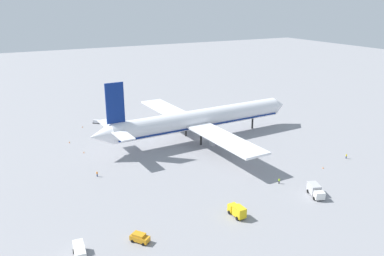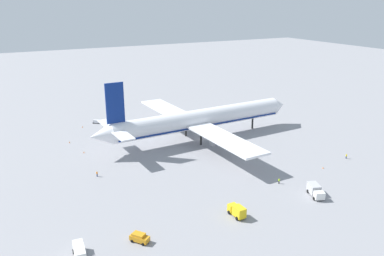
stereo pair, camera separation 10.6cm
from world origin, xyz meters
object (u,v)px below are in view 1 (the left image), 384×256
Objects in this scene: airliner at (198,120)px; traffic_cone_1 at (70,142)px; ground_worker_0 at (97,174)px; service_truck_0 at (315,190)px; baggage_cart_0 at (96,121)px; traffic_cone_0 at (161,109)px; ground_worker_1 at (346,156)px; service_truck_1 at (237,211)px; ground_worker_2 at (279,181)px; traffic_cone_4 at (82,127)px; service_van at (140,237)px; traffic_cone_3 at (84,152)px; service_truck_2 at (80,252)px; traffic_cone_2 at (323,168)px.

airliner is 146.29× the size of traffic_cone_1.
ground_worker_0 is at bearing -160.83° from airliner.
service_truck_0 is 3.96× the size of ground_worker_0.
baggage_cart_0 is 32.90m from traffic_cone_0.
ground_worker_1 is (61.53, -74.81, 0.01)m from baggage_cart_0.
traffic_cone_1 is (-25.09, 69.21, -1.24)m from service_truck_1.
service_truck_1 is 3.15× the size of ground_worker_2.
traffic_cone_4 is (-16.97, 85.08, -1.24)m from service_truck_1.
traffic_cone_0 is at bearing 14.27° from traffic_cone_4.
traffic_cone_1 is at bearing 124.90° from service_truck_0.
ground_worker_0 is 3.08× the size of traffic_cone_4.
service_van is 7.99× the size of traffic_cone_4.
ground_worker_0 is at bearing 122.51° from service_truck_1.
traffic_cone_1 is at bearing 109.93° from service_truck_1.
service_truck_1 is (-23.79, 0.86, -0.02)m from service_truck_0.
baggage_cart_0 is at bearing 75.71° from ground_worker_0.
ground_worker_0 is 3.08× the size of traffic_cone_3.
ground_worker_1 is at bearing 27.23° from service_truck_0.
traffic_cone_4 is at bearing 133.33° from ground_worker_1.
traffic_cone_4 is at bearing 85.27° from service_van.
baggage_cart_0 reaches higher than traffic_cone_3.
service_truck_1 is (-17.42, -51.24, -6.06)m from airliner.
traffic_cone_1 is at bearing 80.62° from service_truck_2.
airliner is 25.69× the size of baggage_cart_0.
ground_worker_0 reaches higher than baggage_cart_0.
service_van is (-23.92, 1.08, -0.48)m from service_truck_1.
ground_worker_1 is (33.51, -38.14, -6.76)m from airliner.
traffic_cone_4 is (6.60, 48.09, -0.59)m from ground_worker_0.
traffic_cone_0 is (32.15, 6.96, -0.53)m from baggage_cart_0.
service_truck_0 reaches higher than traffic_cone_0.
traffic_cone_0 is at bearing 28.83° from traffic_cone_1.
service_truck_1 is at bearing -83.12° from baggage_cart_0.
service_truck_1 is 73.63m from traffic_cone_1.
service_truck_0 is 10.57m from ground_worker_2.
traffic_cone_2 is (62.11, -26.19, -0.59)m from ground_worker_0.
service_van is 56.08m from traffic_cone_3.
service_van is 44.65m from ground_worker_2.
ground_worker_2 reaches higher than traffic_cone_4.
ground_worker_1 is (74.50, -23.89, -0.05)m from ground_worker_0.
baggage_cart_0 is (13.31, 86.84, -0.23)m from service_van.
ground_worker_1 is 2.93× the size of traffic_cone_2.
service_truck_0 is at bearing -88.66° from traffic_cone_0.
traffic_cone_4 is at bearing 77.00° from service_truck_2.
ground_worker_1 is (74.85, 12.03, -0.22)m from service_van.
service_truck_2 is 11.19× the size of traffic_cone_4.
ground_worker_0 is 1.05× the size of ground_worker_1.
ground_worker_2 is at bearing -174.41° from traffic_cone_2.
service_truck_1 is at bearing -155.83° from ground_worker_2.
traffic_cone_2 is (21.12, -40.44, -7.30)m from airliner.
service_truck_1 is 36.33m from service_truck_2.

